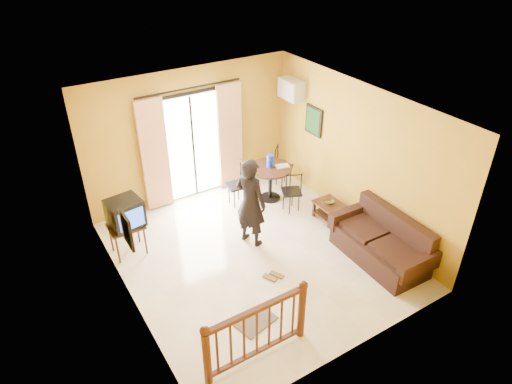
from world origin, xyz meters
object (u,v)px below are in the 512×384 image
coffee_table (334,212)px  television (125,213)px  sofa (382,243)px  standing_person (251,202)px  dining_table (270,174)px

coffee_table → television: bearing=161.7°
television → sofa: size_ratio=0.33×
television → coffee_table: (3.72, -1.23, -0.60)m
coffee_table → standing_person: size_ratio=0.49×
standing_person → coffee_table: bearing=-124.1°
television → standing_person: (2.02, -0.88, 0.01)m
television → sofa: (3.73, -2.53, -0.52)m
sofa → standing_person: size_ratio=1.07×
television → standing_person: standing_person is taller
dining_table → coffee_table: (0.57, -1.42, -0.35)m
dining_table → coffee_table: bearing=-68.3°
dining_table → coffee_table: dining_table is taller
dining_table → standing_person: standing_person is taller
dining_table → standing_person: 1.59m
coffee_table → standing_person: standing_person is taller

